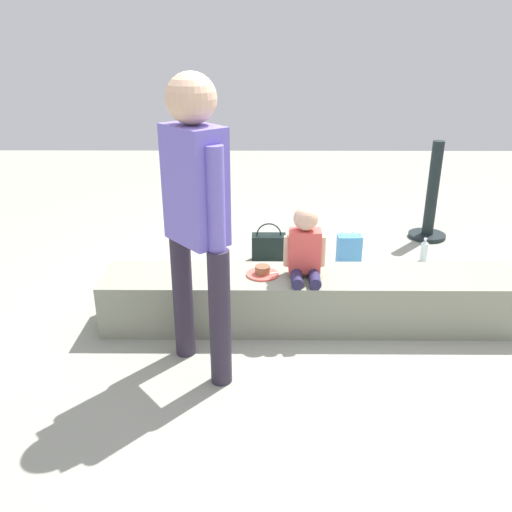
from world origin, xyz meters
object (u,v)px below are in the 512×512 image
at_px(party_cup_red, 422,289).
at_px(cake_plate, 262,272).
at_px(adult_standing, 196,204).
at_px(handbag_black_leather, 269,248).
at_px(child_seated, 305,247).
at_px(water_bottle_near_gift, 424,251).
at_px(gift_bag, 349,251).

bearing_deg(party_cup_red, cake_plate, -160.96).
bearing_deg(adult_standing, handbag_black_leather, 75.45).
bearing_deg(child_seated, adult_standing, -141.10).
distance_m(cake_plate, party_cup_red, 1.34).
height_order(adult_standing, handbag_black_leather, adult_standing).
height_order(child_seated, adult_standing, adult_standing).
bearing_deg(party_cup_red, water_bottle_near_gift, 73.06).
xyz_separation_m(gift_bag, party_cup_red, (0.48, -0.56, -0.09)).
height_order(child_seated, cake_plate, child_seated).
bearing_deg(party_cup_red, handbag_black_leather, 150.33).
bearing_deg(water_bottle_near_gift, cake_plate, -142.48).
height_order(gift_bag, party_cup_red, gift_bag).
bearing_deg(cake_plate, gift_bag, 52.57).
height_order(child_seated, party_cup_red, child_seated).
height_order(cake_plate, party_cup_red, cake_plate).
distance_m(cake_plate, water_bottle_near_gift, 1.84).
xyz_separation_m(adult_standing, water_bottle_near_gift, (1.80, 1.64, -0.93)).
distance_m(cake_plate, handbag_black_leather, 1.12).
bearing_deg(gift_bag, handbag_black_leather, 170.85).
xyz_separation_m(adult_standing, cake_plate, (0.36, 0.54, -0.64)).
relative_size(water_bottle_near_gift, party_cup_red, 1.86).
xyz_separation_m(child_seated, adult_standing, (-0.64, -0.52, 0.45)).
xyz_separation_m(gift_bag, handbag_black_leather, (-0.69, 0.11, -0.02)).
relative_size(child_seated, party_cup_red, 4.17).
bearing_deg(child_seated, water_bottle_near_gift, 44.17).
distance_m(child_seated, gift_bag, 1.19).
relative_size(child_seated, handbag_black_leather, 1.35).
distance_m(gift_bag, handbag_black_leather, 0.70).
xyz_separation_m(child_seated, water_bottle_near_gift, (1.16, 1.13, -0.48)).
bearing_deg(party_cup_red, adult_standing, -148.82).
bearing_deg(adult_standing, cake_plate, 56.12).
bearing_deg(water_bottle_near_gift, gift_bag, -169.79).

